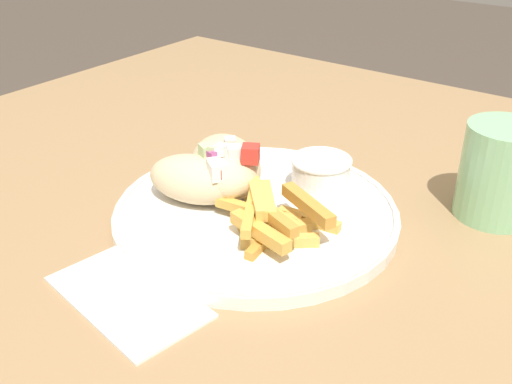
% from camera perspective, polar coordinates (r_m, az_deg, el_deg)
% --- Properties ---
extents(table, '(1.12, 1.12, 0.72)m').
position_cam_1_polar(table, '(0.69, -1.13, -8.39)').
color(table, '#9E7A51').
rests_on(table, ground_plane).
extents(napkin, '(0.16, 0.11, 0.00)m').
position_cam_1_polar(napkin, '(0.55, -12.29, -9.63)').
color(napkin, white).
rests_on(napkin, table).
extents(plate, '(0.30, 0.30, 0.02)m').
position_cam_1_polar(plate, '(0.64, 0.00, -1.92)').
color(plate, white).
rests_on(plate, table).
extents(pita_sandwich_near, '(0.12, 0.09, 0.06)m').
position_cam_1_polar(pita_sandwich_near, '(0.64, -5.65, 1.32)').
color(pita_sandwich_near, beige).
rests_on(pita_sandwich_near, plate).
extents(pita_sandwich_far, '(0.14, 0.14, 0.07)m').
position_cam_1_polar(pita_sandwich_far, '(0.66, -2.92, 2.53)').
color(pita_sandwich_far, beige).
rests_on(pita_sandwich_far, plate).
extents(fries_pile, '(0.13, 0.10, 0.04)m').
position_cam_1_polar(fries_pile, '(0.59, 1.72, -2.43)').
color(fries_pile, '#E5B251').
rests_on(fries_pile, plate).
extents(sauce_ramekin, '(0.07, 0.07, 0.04)m').
position_cam_1_polar(sauce_ramekin, '(0.66, 6.20, 1.88)').
color(sauce_ramekin, white).
rests_on(sauce_ramekin, plate).
extents(water_glass, '(0.08, 0.08, 0.10)m').
position_cam_1_polar(water_glass, '(0.68, 22.20, 1.41)').
color(water_glass, '#8CCC93').
rests_on(water_glass, table).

